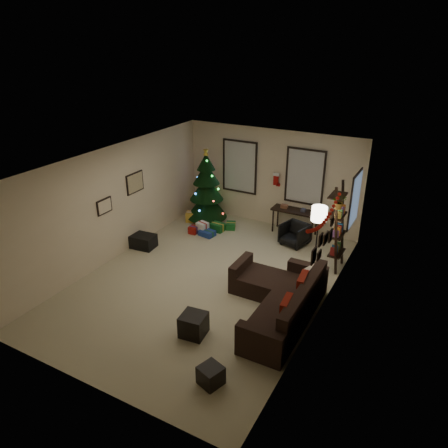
{
  "coord_description": "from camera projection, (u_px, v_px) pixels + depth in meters",
  "views": [
    {
      "loc": [
        4.17,
        -6.9,
        5.01
      ],
      "look_at": [
        0.1,
        0.6,
        1.15
      ],
      "focal_mm": 34.21,
      "sensor_mm": 36.0,
      "label": 1
    }
  ],
  "objects": [
    {
      "name": "wall_right",
      "position": [
        324.0,
        252.0,
        7.76
      ],
      "size": [
        0.0,
        7.0,
        7.0
      ],
      "primitive_type": "plane",
      "rotation": [
        1.57,
        0.0,
        -1.57
      ],
      "color": "beige",
      "rests_on": "floor"
    },
    {
      "name": "desk_chair",
      "position": [
        295.0,
        234.0,
        10.87
      ],
      "size": [
        0.69,
        0.66,
        0.58
      ],
      "primitive_type": "imported",
      "rotation": [
        0.0,
        0.0,
        -0.27
      ],
      "color": "black",
      "rests_on": "floor"
    },
    {
      "name": "gallery",
      "position": [
        323.0,
        242.0,
        7.62
      ],
      "size": [
        0.03,
        1.25,
        0.54
      ],
      "color": "black",
      "rests_on": "wall_right"
    },
    {
      "name": "christmas_tree",
      "position": [
        207.0,
        191.0,
        12.07
      ],
      "size": [
        1.16,
        1.16,
        2.16
      ],
      "rotation": [
        0.0,
        0.0,
        -0.35
      ],
      "color": "black",
      "rests_on": "floor"
    },
    {
      "name": "ottoman_far",
      "position": [
        211.0,
        375.0,
        6.59
      ],
      "size": [
        0.42,
        0.42,
        0.32
      ],
      "primitive_type": "cube",
      "rotation": [
        0.0,
        0.0,
        -0.32
      ],
      "color": "black",
      "rests_on": "floor"
    },
    {
      "name": "potted_plant",
      "position": [
        339.0,
        199.0,
        8.99
      ],
      "size": [
        0.51,
        0.5,
        0.43
      ],
      "primitive_type": "imported",
      "rotation": [
        0.0,
        0.0,
        0.57
      ],
      "color": "#4C4C4C",
      "rests_on": "bookshelf"
    },
    {
      "name": "ceiling",
      "position": [
        205.0,
        162.0,
        8.29
      ],
      "size": [
        7.0,
        7.0,
        0.0
      ],
      "primitive_type": "plane",
      "rotation": [
        3.14,
        0.0,
        0.0
      ],
      "color": "white",
      "rests_on": "floor"
    },
    {
      "name": "bookshelf",
      "position": [
        338.0,
        229.0,
        9.51
      ],
      "size": [
        0.3,
        0.6,
        2.05
      ],
      "color": "black",
      "rests_on": "floor"
    },
    {
      "name": "storage_bin",
      "position": [
        142.0,
        241.0,
        10.8
      ],
      "size": [
        0.71,
        0.51,
        0.33
      ],
      "primitive_type": "cube",
      "rotation": [
        0.0,
        0.0,
        0.09
      ],
      "color": "black",
      "rests_on": "floor"
    },
    {
      "name": "pillow_red_a",
      "position": [
        286.0,
        310.0,
        7.34
      ],
      "size": [
        0.16,
        0.45,
        0.44
      ],
      "primitive_type": "cube",
      "rotation": [
        0.0,
        0.0,
        0.09
      ],
      "color": "maroon",
      "rests_on": "sofa"
    },
    {
      "name": "floor_lamp",
      "position": [
        319.0,
        218.0,
        9.19
      ],
      "size": [
        0.34,
        0.34,
        1.6
      ],
      "rotation": [
        0.0,
        0.0,
        0.22
      ],
      "color": "black",
      "rests_on": "floor"
    },
    {
      "name": "pillow_cream",
      "position": [
        309.0,
        276.0,
        8.37
      ],
      "size": [
        0.23,
        0.4,
        0.38
      ],
      "primitive_type": "cube",
      "rotation": [
        0.0,
        0.0,
        -0.33
      ],
      "color": "beige",
      "rests_on": "sofa"
    },
    {
      "name": "art_map",
      "position": [
        135.0,
        183.0,
        10.43
      ],
      "size": [
        0.04,
        0.6,
        0.5
      ],
      "color": "black",
      "rests_on": "wall_left"
    },
    {
      "name": "sofa",
      "position": [
        281.0,
        301.0,
        8.21
      ],
      "size": [
        1.81,
        2.63,
        0.85
      ],
      "color": "black",
      "rests_on": "floor"
    },
    {
      "name": "presents",
      "position": [
        207.0,
        226.0,
        11.74
      ],
      "size": [
        1.5,
        1.01,
        0.3
      ],
      "rotation": [
        0.0,
        0.0,
        0.38
      ],
      "color": "#14591E",
      "rests_on": "floor"
    },
    {
      "name": "garland",
      "position": [
        325.0,
        216.0,
        7.46
      ],
      "size": [
        0.08,
        1.9,
        0.3
      ],
      "primitive_type": null,
      "color": "#A5140C",
      "rests_on": "wall_right"
    },
    {
      "name": "window_back_right",
      "position": [
        305.0,
        177.0,
        11.13
      ],
      "size": [
        1.05,
        0.06,
        1.5
      ],
      "color": "#728CB2",
      "rests_on": "wall_back"
    },
    {
      "name": "pillow_red_b",
      "position": [
        302.0,
        286.0,
        8.01
      ],
      "size": [
        0.18,
        0.49,
        0.48
      ],
      "primitive_type": "cube",
      "rotation": [
        0.0,
        0.0,
        0.11
      ],
      "color": "maroon",
      "rests_on": "sofa"
    },
    {
      "name": "wall_front",
      "position": [
        80.0,
        314.0,
        6.04
      ],
      "size": [
        5.0,
        0.0,
        5.0
      ],
      "primitive_type": "plane",
      "rotation": [
        -1.57,
        0.0,
        0.0
      ],
      "color": "beige",
      "rests_on": "floor"
    },
    {
      "name": "floor",
      "position": [
        207.0,
        280.0,
        9.4
      ],
      "size": [
        7.0,
        7.0,
        0.0
      ],
      "primitive_type": "plane",
      "color": "#BDB38F",
      "rests_on": "ground"
    },
    {
      "name": "window_back_left",
      "position": [
        240.0,
        167.0,
        11.95
      ],
      "size": [
        1.05,
        0.06,
        1.5
      ],
      "color": "#728CB2",
      "rests_on": "wall_back"
    },
    {
      "name": "wall_left",
      "position": [
        114.0,
        204.0,
        9.93
      ],
      "size": [
        0.0,
        7.0,
        7.0
      ],
      "primitive_type": "plane",
      "rotation": [
        1.57,
        0.0,
        1.57
      ],
      "color": "beige",
      "rests_on": "floor"
    },
    {
      "name": "stocking_right",
      "position": [
        276.0,
        179.0,
        11.46
      ],
      "size": [
        0.2,
        0.05,
        0.36
      ],
      "color": "#990F0C",
      "rests_on": "wall_back"
    },
    {
      "name": "ottoman_near",
      "position": [
        194.0,
        325.0,
        7.65
      ],
      "size": [
        0.48,
        0.48,
        0.42
      ],
      "primitive_type": "cube",
      "rotation": [
        0.0,
        0.0,
        0.11
      ],
      "color": "black",
      "rests_on": "floor"
    },
    {
      "name": "window_right_wall",
      "position": [
        356.0,
        200.0,
        9.75
      ],
      "size": [
        0.06,
        0.9,
        1.3
      ],
      "color": "#728CB2",
      "rests_on": "wall_right"
    },
    {
      "name": "desk",
      "position": [
        295.0,
        213.0,
        11.37
      ],
      "size": [
        1.25,
        0.45,
        0.67
      ],
      "color": "black",
      "rests_on": "floor"
    },
    {
      "name": "wall_back",
      "position": [
        271.0,
        178.0,
        11.65
      ],
      "size": [
        5.0,
        0.0,
        5.0
      ],
      "primitive_type": "plane",
      "rotation": [
        1.57,
        0.0,
        0.0
      ],
      "color": "beige",
      "rests_on": "floor"
    },
    {
      "name": "stocking_left",
      "position": [
        268.0,
        170.0,
        11.68
      ],
      "size": [
        0.2,
        0.05,
        0.36
      ],
      "color": "#990F0C",
      "rests_on": "wall_back"
    },
    {
      "name": "art_abstract",
      "position": [
        104.0,
        206.0,
        9.64
      ],
      "size": [
        0.04,
        0.45,
        0.35
      ],
      "color": "black",
      "rests_on": "wall_left"
    }
  ]
}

